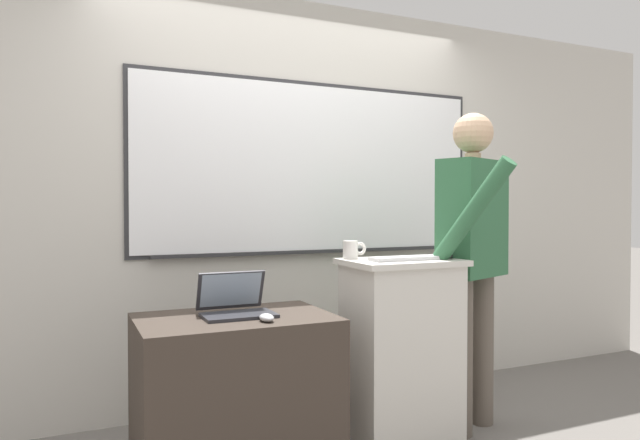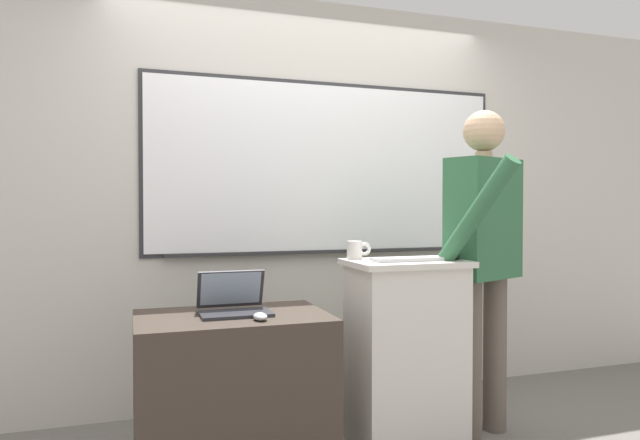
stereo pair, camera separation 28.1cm
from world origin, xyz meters
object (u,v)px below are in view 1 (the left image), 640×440
at_px(wireless_keyboard, 407,258).
at_px(computer_mouse_by_laptop, 267,318).
at_px(side_desk, 235,398).
at_px(computer_mouse_by_keyboard, 446,255).
at_px(laptop, 235,303).
at_px(coffee_mug, 352,250).
at_px(lectern_podium, 401,352).
at_px(person_presenter, 473,245).

relative_size(wireless_keyboard, computer_mouse_by_laptop, 4.03).
distance_m(side_desk, computer_mouse_by_keyboard, 1.31).
bearing_deg(laptop, side_desk, -104.70).
relative_size(computer_mouse_by_laptop, coffee_mug, 0.75).
height_order(lectern_podium, computer_mouse_by_laptop, lectern_podium).
height_order(lectern_podium, laptop, lectern_podium).
xyz_separation_m(side_desk, laptop, (0.01, 0.04, 0.43)).
bearing_deg(coffee_mug, computer_mouse_by_laptop, -151.15).
bearing_deg(coffee_mug, computer_mouse_by_keyboard, -21.56).
height_order(lectern_podium, wireless_keyboard, wireless_keyboard).
height_order(computer_mouse_by_laptop, computer_mouse_by_keyboard, computer_mouse_by_keyboard).
bearing_deg(wireless_keyboard, coffee_mug, 138.73).
distance_m(wireless_keyboard, coffee_mug, 0.30).
height_order(lectern_podium, computer_mouse_by_keyboard, computer_mouse_by_keyboard).
distance_m(side_desk, wireless_keyboard, 1.10).
bearing_deg(person_presenter, wireless_keyboard, 166.73).
distance_m(lectern_podium, laptop, 0.95).
relative_size(laptop, computer_mouse_by_laptop, 3.28).
relative_size(wireless_keyboard, coffee_mug, 3.01).
bearing_deg(wireless_keyboard, computer_mouse_by_laptop, -170.98).
bearing_deg(coffee_mug, wireless_keyboard, -41.27).
bearing_deg(person_presenter, computer_mouse_by_laptop, 167.01).
xyz_separation_m(side_desk, wireless_keyboard, (0.90, -0.04, 0.62)).
bearing_deg(person_presenter, laptop, 157.67).
bearing_deg(side_desk, person_presenter, 1.22).
distance_m(lectern_podium, computer_mouse_by_laptop, 0.88).
distance_m(laptop, computer_mouse_by_keyboard, 1.16).
xyz_separation_m(laptop, wireless_keyboard, (0.89, -0.09, 0.18)).
xyz_separation_m(side_desk, computer_mouse_by_laptop, (0.09, -0.17, 0.40)).
bearing_deg(computer_mouse_by_laptop, laptop, 111.23).
bearing_deg(side_desk, computer_mouse_by_laptop, -61.41).
relative_size(person_presenter, wireless_keyboard, 4.45).
distance_m(person_presenter, coffee_mug, 0.72).
bearing_deg(side_desk, computer_mouse_by_keyboard, -1.74).
relative_size(side_desk, wireless_keyboard, 2.20).
bearing_deg(computer_mouse_by_keyboard, computer_mouse_by_laptop, -172.62).
bearing_deg(wireless_keyboard, lectern_podium, 90.23).
xyz_separation_m(person_presenter, computer_mouse_by_keyboard, (-0.24, -0.06, -0.05)).
bearing_deg(computer_mouse_by_keyboard, side_desk, 178.26).
bearing_deg(coffee_mug, laptop, -170.68).
height_order(person_presenter, laptop, person_presenter).
distance_m(laptop, coffee_mug, 0.72).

